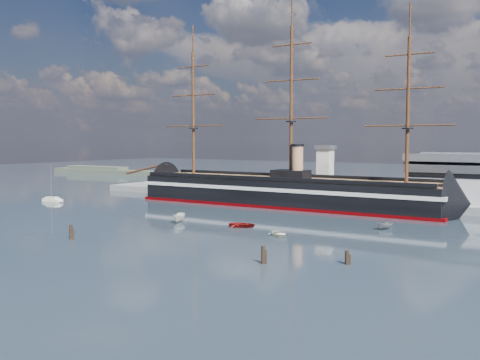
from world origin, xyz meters
The scene contains 13 objects.
ground centered at (0.00, 40.00, 0.00)m, with size 600.00×600.00×0.00m, color #212E3A.
quay centered at (10.00, 76.00, 0.00)m, with size 180.00×18.00×2.00m, color slate.
quay_tower centered at (3.00, 73.00, 9.75)m, with size 5.00×5.00×15.00m.
shoreline centered at (-139.23, 135.00, 1.45)m, with size 120.00×10.00×4.00m.
warship centered at (-5.50, 60.00, 4.04)m, with size 112.91×16.63×53.94m.
sailboat centered at (-67.42, 31.44, 0.70)m, with size 7.01×2.39×11.06m.
motorboat_a centered at (-10.13, 20.61, 0.00)m, with size 6.32×2.32×2.53m, color white.
motorboat_b centered at (5.78, 22.34, 0.00)m, with size 3.64×1.45×1.70m, color maroon.
motorboat_c centered at (32.48, 35.88, 0.00)m, with size 4.87×1.79×1.95m, color slate.
motorboat_e centered at (17.61, 17.01, 0.00)m, with size 3.22×1.29×1.50m, color beige.
piling_near_left centered at (-14.19, -6.67, 0.00)m, with size 0.64×0.64×3.47m, color black.
piling_near_right centered at (26.24, -4.59, 0.00)m, with size 0.64×0.64×3.43m, color black.
piling_far_right centered at (37.11, 1.79, 0.00)m, with size 0.64×0.64×2.82m, color black.
Camera 1 is at (65.66, -73.77, 18.75)m, focal length 40.00 mm.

